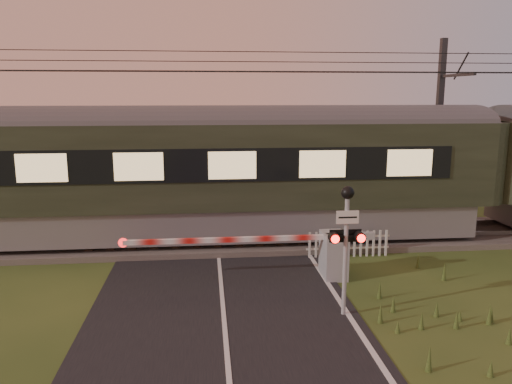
{
  "coord_description": "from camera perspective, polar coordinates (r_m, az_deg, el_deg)",
  "views": [
    {
      "loc": [
        -0.32,
        -9.39,
        4.83
      ],
      "look_at": [
        0.95,
        3.2,
        2.33
      ],
      "focal_mm": 35.0,
      "sensor_mm": 36.0,
      "label": 1
    }
  ],
  "objects": [
    {
      "name": "boom_gate",
      "position": [
        13.46,
        7.75,
        -6.92
      ],
      "size": [
        6.69,
        0.93,
        1.23
      ],
      "color": "gray",
      "rests_on": "ground"
    },
    {
      "name": "ground",
      "position": [
        10.56,
        -3.53,
        -16.04
      ],
      "size": [
        160.0,
        160.0,
        0.0
      ],
      "primitive_type": "plane",
      "color": "#284018",
      "rests_on": "ground"
    },
    {
      "name": "catenary_mast",
      "position": [
        20.16,
        20.17,
        6.87
      ],
      "size": [
        0.21,
        2.46,
        6.82
      ],
      "color": "#2D2D30",
      "rests_on": "ground"
    },
    {
      "name": "track_bed",
      "position": [
        16.59,
        -4.43,
        -5.53
      ],
      "size": [
        140.0,
        3.4,
        0.39
      ],
      "color": "#47423D",
      "rests_on": "ground"
    },
    {
      "name": "overhead_wires",
      "position": [
        15.92,
        -4.75,
        14.38
      ],
      "size": [
        120.0,
        0.62,
        0.62
      ],
      "color": "black",
      "rests_on": "ground"
    },
    {
      "name": "crossing_signal",
      "position": [
        10.89,
        10.3,
        -4.05
      ],
      "size": [
        0.74,
        0.33,
        2.91
      ],
      "color": "gray",
      "rests_on": "ground"
    },
    {
      "name": "train",
      "position": [
        18.63,
        24.7,
        2.52
      ],
      "size": [
        44.36,
        3.06,
        4.14
      ],
      "color": "slate",
      "rests_on": "ground"
    },
    {
      "name": "picket_fence",
      "position": [
        15.26,
        10.49,
        -5.86
      ],
      "size": [
        2.54,
        0.07,
        0.8
      ],
      "color": "silver",
      "rests_on": "ground"
    },
    {
      "name": "road",
      "position": [
        10.35,
        -3.37,
        -16.58
      ],
      "size": [
        6.0,
        140.0,
        0.03
      ],
      "color": "black",
      "rests_on": "ground"
    }
  ]
}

